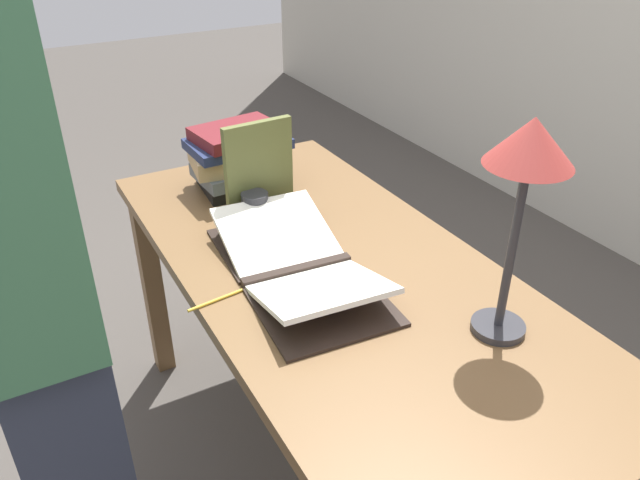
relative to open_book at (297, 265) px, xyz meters
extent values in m
plane|color=#47423D|center=(0.02, 0.10, -0.75)|extent=(12.00, 12.00, 0.00)
cube|color=brown|center=(0.02, 0.10, -0.04)|extent=(1.51, 0.69, 0.03)
cube|color=brown|center=(-0.69, -0.20, -0.41)|extent=(0.06, 0.06, 0.69)
cube|color=brown|center=(-0.69, 0.39, -0.41)|extent=(0.06, 0.06, 0.69)
cube|color=black|center=(0.00, 0.00, -0.01)|extent=(0.05, 0.27, 0.02)
cube|color=black|center=(-0.15, 0.01, -0.02)|extent=(0.29, 0.30, 0.01)
cube|color=black|center=(0.15, -0.01, -0.02)|extent=(0.29, 0.30, 0.01)
cube|color=white|center=(-0.13, 0.01, 0.02)|extent=(0.27, 0.28, 0.08)
cube|color=white|center=(0.13, -0.01, 0.02)|extent=(0.27, 0.28, 0.08)
cube|color=black|center=(-0.51, 0.07, -0.01)|extent=(0.21, 0.24, 0.04)
cube|color=slate|center=(-0.51, 0.07, 0.03)|extent=(0.19, 0.26, 0.04)
cube|color=tan|center=(-0.51, 0.07, 0.07)|extent=(0.22, 0.30, 0.05)
cube|color=#1E284C|center=(-0.51, 0.07, 0.11)|extent=(0.18, 0.29, 0.03)
cube|color=maroon|center=(-0.51, 0.07, 0.15)|extent=(0.20, 0.26, 0.04)
cube|color=brown|center=(-0.30, 0.05, 0.11)|extent=(0.03, 0.19, 0.27)
cylinder|color=#2D2D33|center=(0.39, 0.27, -0.02)|extent=(0.11, 0.11, 0.02)
cylinder|color=#2D2D33|center=(0.39, 0.27, 0.17)|extent=(0.02, 0.02, 0.35)
cone|color=#99332D|center=(0.39, 0.27, 0.39)|extent=(0.16, 0.16, 0.09)
cylinder|color=#28282D|center=(-0.26, 0.01, 0.02)|extent=(0.07, 0.07, 0.09)
torus|color=#28282D|center=(-0.25, -0.03, 0.02)|extent=(0.02, 0.05, 0.05)
cylinder|color=gold|center=(0.01, -0.19, -0.02)|extent=(0.03, 0.17, 0.01)
cube|color=#2D3342|center=(-0.01, -0.56, -0.36)|extent=(0.31, 0.20, 0.78)
camera|label=1|loc=(1.10, -0.55, 0.78)|focal=35.00mm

